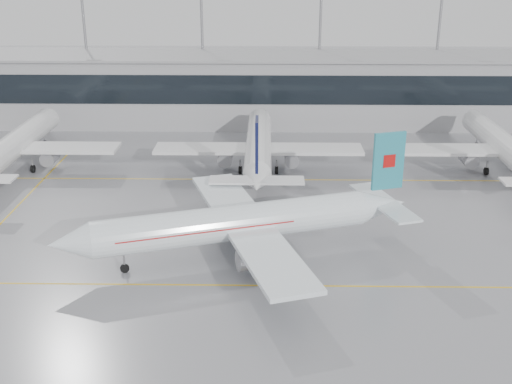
{
  "coord_description": "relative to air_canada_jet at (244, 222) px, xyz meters",
  "views": [
    {
      "loc": [
        1.09,
        -54.1,
        30.23
      ],
      "look_at": [
        0.0,
        12.0,
        5.0
      ],
      "focal_mm": 45.0,
      "sensor_mm": 36.0,
      "label": 1
    }
  ],
  "objects": [
    {
      "name": "ground",
      "position": [
        1.1,
        -6.25,
        -3.86
      ],
      "size": [
        320.0,
        320.0,
        0.0
      ],
      "primitive_type": "plane",
      "color": "gray",
      "rests_on": "ground"
    },
    {
      "name": "taxi_line_main",
      "position": [
        1.1,
        -6.25,
        -3.85
      ],
      "size": [
        120.0,
        0.25,
        0.01
      ],
      "primitive_type": "cube",
      "color": "gold",
      "rests_on": "ground"
    },
    {
      "name": "taxi_line_north",
      "position": [
        1.1,
        23.75,
        -3.85
      ],
      "size": [
        120.0,
        0.25,
        0.01
      ],
      "primitive_type": "cube",
      "color": "gold",
      "rests_on": "ground"
    },
    {
      "name": "taxi_line_cross",
      "position": [
        -28.9,
        8.75,
        -3.85
      ],
      "size": [
        0.25,
        60.0,
        0.01
      ],
      "primitive_type": "cube",
      "color": "gold",
      "rests_on": "ground"
    },
    {
      "name": "terminal",
      "position": [
        1.1,
        55.75,
        2.14
      ],
      "size": [
        180.0,
        15.0,
        12.0
      ],
      "primitive_type": "cube",
      "color": "#949498",
      "rests_on": "ground"
    },
    {
      "name": "terminal_glass",
      "position": [
        1.1,
        48.2,
        3.64
      ],
      "size": [
        180.0,
        0.2,
        5.0
      ],
      "primitive_type": "cube",
      "color": "black",
      "rests_on": "ground"
    },
    {
      "name": "terminal_roof",
      "position": [
        1.1,
        55.75,
        8.34
      ],
      "size": [
        182.0,
        16.0,
        0.4
      ],
      "primitive_type": "cube",
      "color": "gray",
      "rests_on": "ground"
    },
    {
      "name": "light_masts",
      "position": [
        1.1,
        61.75,
        9.49
      ],
      "size": [
        156.4,
        1.0,
        22.6
      ],
      "color": "gray",
      "rests_on": "ground"
    },
    {
      "name": "air_canada_jet",
      "position": [
        0.0,
        0.0,
        0.0
      ],
      "size": [
        37.26,
        30.67,
        12.11
      ],
      "rotation": [
        0.0,
        0.0,
        3.46
      ],
      "color": "white",
      "rests_on": "ground"
    },
    {
      "name": "parked_jet_b",
      "position": [
        -33.9,
        27.44,
        -0.15
      ],
      "size": [
        29.64,
        36.96,
        11.72
      ],
      "rotation": [
        0.0,
        0.0,
        1.57
      ],
      "color": "white",
      "rests_on": "ground"
    },
    {
      "name": "parked_jet_c",
      "position": [
        1.1,
        27.44,
        -0.15
      ],
      "size": [
        29.64,
        36.96,
        11.72
      ],
      "rotation": [
        0.0,
        0.0,
        1.57
      ],
      "color": "white",
      "rests_on": "ground"
    },
    {
      "name": "parked_jet_d",
      "position": [
        36.1,
        27.44,
        -0.15
      ],
      "size": [
        29.64,
        36.96,
        11.72
      ],
      "rotation": [
        0.0,
        0.0,
        1.57
      ],
      "color": "white",
      "rests_on": "ground"
    }
  ]
}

